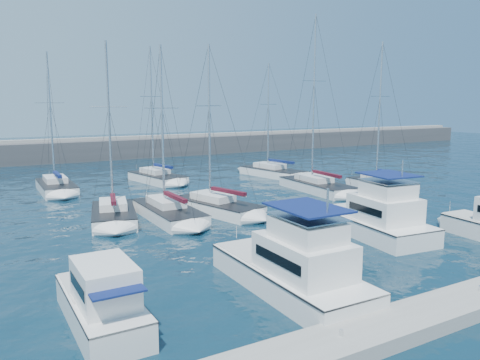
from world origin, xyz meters
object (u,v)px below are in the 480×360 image
motor_yacht_port_outer (103,304)px  sailboat_mid_e (381,184)px  sailboat_mid_c (217,207)px  sailboat_back_a (56,187)px  sailboat_back_c (272,172)px  motor_yacht_stbd_inner (377,219)px  sailboat_back_b (157,178)px  sailboat_mid_b (168,212)px  sailboat_mid_d (317,186)px  motor_yacht_port_inner (294,270)px  sailboat_mid_a (114,215)px

motor_yacht_port_outer → sailboat_mid_e: sailboat_mid_e is taller
sailboat_mid_c → sailboat_back_a: sailboat_back_a is taller
sailboat_mid_c → sailboat_back_c: (14.48, 13.61, -0.01)m
sailboat_mid_e → motor_yacht_stbd_inner: bearing=-138.5°
motor_yacht_port_outer → sailboat_back_a: sailboat_back_a is taller
sailboat_back_a → sailboat_back_b: bearing=3.6°
sailboat_mid_b → sailboat_mid_e: 23.32m
sailboat_mid_b → sailboat_mid_d: size_ratio=0.76×
sailboat_mid_e → sailboat_back_c: 13.66m
sailboat_back_a → motor_yacht_port_outer: bearing=-94.7°
sailboat_mid_d → sailboat_back_b: 17.75m
sailboat_mid_b → sailboat_back_b: 17.09m
motor_yacht_port_inner → sailboat_back_a: bearing=100.7°
motor_yacht_port_outer → sailboat_mid_a: sailboat_mid_a is taller
sailboat_mid_e → sailboat_back_c: sailboat_mid_e is taller
sailboat_mid_d → sailboat_back_c: bearing=84.7°
motor_yacht_stbd_inner → sailboat_mid_e: 17.67m
sailboat_mid_d → sailboat_back_c: (1.50, 10.25, -0.03)m
motor_yacht_stbd_inner → sailboat_mid_c: sailboat_mid_c is taller
sailboat_back_c → motor_yacht_stbd_inner: bearing=-119.4°
sailboat_mid_c → sailboat_back_a: size_ratio=0.97×
motor_yacht_stbd_inner → sailboat_back_a: size_ratio=0.64×
motor_yacht_port_outer → sailboat_mid_d: size_ratio=0.38×
motor_yacht_port_inner → sailboat_mid_c: size_ratio=0.69×
sailboat_mid_a → motor_yacht_port_inner: bearing=-64.6°
sailboat_mid_b → motor_yacht_port_inner: bearing=-90.5°
sailboat_back_b → motor_yacht_port_inner: bearing=-110.2°
motor_yacht_port_outer → sailboat_mid_a: bearing=73.5°
motor_yacht_stbd_inner → sailboat_mid_c: bearing=125.3°
sailboat_back_a → sailboat_back_b: 10.71m
motor_yacht_port_outer → motor_yacht_stbd_inner: bearing=11.3°
motor_yacht_port_outer → sailboat_back_a: (2.92, 30.96, -0.43)m
motor_yacht_stbd_inner → sailboat_mid_a: sailboat_mid_a is taller
sailboat_back_a → motor_yacht_stbd_inner: bearing=-58.7°
sailboat_mid_c → sailboat_back_c: 19.87m
sailboat_back_b → sailboat_mid_d: bearing=-58.5°
sailboat_mid_c → sailboat_mid_d: size_ratio=0.77×
sailboat_mid_a → sailboat_back_c: size_ratio=0.98×
motor_yacht_stbd_inner → sailboat_mid_e: (12.96, 12.00, -0.59)m
motor_yacht_port_inner → sailboat_mid_b: size_ratio=0.71×
motor_yacht_port_outer → motor_yacht_port_inner: (8.51, -1.03, 0.19)m
sailboat_mid_d → sailboat_back_c: sailboat_mid_d is taller
sailboat_mid_a → sailboat_back_c: bearing=42.1°
sailboat_mid_b → sailboat_back_b: sailboat_back_b is taller
motor_yacht_stbd_inner → sailboat_mid_b: 15.30m
motor_yacht_port_outer → motor_yacht_port_inner: bearing=-7.3°
motor_yacht_stbd_inner → sailboat_back_c: sailboat_back_c is taller
sailboat_mid_a → sailboat_mid_b: (3.86, -1.19, -0.01)m
motor_yacht_port_inner → sailboat_back_c: size_ratio=0.69×
sailboat_mid_a → sailboat_mid_e: size_ratio=0.90×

